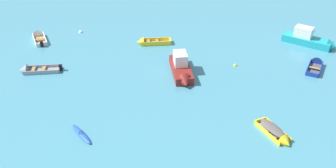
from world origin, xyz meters
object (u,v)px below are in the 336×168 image
rowboat_yellow_far_left (277,134)px  mooring_buoy_far_field (313,31)px  rowboat_white_near_left (39,37)px  motor_launch_turquoise_foreground_center (311,40)px  kayak_blue_far_right (81,134)px  rowboat_yellow_back_row_left (148,42)px  rowboat_grey_cluster_inner (32,70)px  mooring_buoy_midfield (81,32)px  mooring_buoy_outer_edge (235,66)px  rowboat_deep_blue_back_row_center (316,64)px  mooring_buoy_near_foreground (307,27)px  motor_launch_maroon_center (182,69)px

rowboat_yellow_far_left → mooring_buoy_far_field: bearing=59.5°
rowboat_white_near_left → motor_launch_turquoise_foreground_center: 31.63m
kayak_blue_far_right → rowboat_yellow_back_row_left: bearing=70.7°
rowboat_white_near_left → kayak_blue_far_right: (7.23, -18.72, -0.07)m
rowboat_white_near_left → rowboat_yellow_back_row_left: size_ratio=1.01×
rowboat_grey_cluster_inner → mooring_buoy_far_field: bearing=13.4°
mooring_buoy_midfield → mooring_buoy_outer_edge: 19.65m
rowboat_deep_blue_back_row_center → mooring_buoy_midfield: rowboat_deep_blue_back_row_center is taller
rowboat_grey_cluster_inner → rowboat_white_near_left: (-1.14, 8.30, 0.02)m
rowboat_yellow_far_left → rowboat_white_near_left: rowboat_white_near_left is taller
rowboat_white_near_left → mooring_buoy_far_field: rowboat_white_near_left is taller
motor_launch_turquoise_foreground_center → rowboat_deep_blue_back_row_center: bearing=-107.1°
rowboat_white_near_left → rowboat_yellow_back_row_left: (12.83, -2.69, 0.01)m
rowboat_yellow_far_left → mooring_buoy_near_foreground: bearing=61.7°
kayak_blue_far_right → mooring_buoy_far_field: 31.91m
kayak_blue_far_right → rowboat_yellow_back_row_left: 16.97m
mooring_buoy_outer_edge → mooring_buoy_near_foreground: size_ratio=1.22×
rowboat_white_near_left → motor_launch_maroon_center: 18.84m
rowboat_white_near_left → mooring_buoy_midfield: 4.92m
rowboat_white_near_left → motor_launch_turquoise_foreground_center: size_ratio=0.71×
rowboat_yellow_back_row_left → mooring_buoy_midfield: size_ratio=8.23×
rowboat_grey_cluster_inner → motor_launch_maroon_center: motor_launch_maroon_center is taller
mooring_buoy_outer_edge → kayak_blue_far_right: bearing=-145.2°
rowboat_white_near_left → mooring_buoy_far_field: 33.51m
rowboat_yellow_back_row_left → mooring_buoy_midfield: rowboat_yellow_back_row_left is taller
motor_launch_maroon_center → mooring_buoy_midfield: bearing=134.1°
motor_launch_maroon_center → mooring_buoy_far_field: bearing=28.4°
rowboat_yellow_far_left → rowboat_deep_blue_back_row_center: (7.80, 10.66, -0.08)m
rowboat_grey_cluster_inner → mooring_buoy_midfield: (3.59, 9.67, -0.18)m
motor_launch_turquoise_foreground_center → mooring_buoy_near_foreground: size_ratio=18.32×
mooring_buoy_outer_edge → rowboat_yellow_back_row_left: bearing=145.5°
motor_launch_turquoise_foreground_center → mooring_buoy_midfield: bearing=167.6°
motor_launch_maroon_center → mooring_buoy_near_foreground: size_ratio=18.56×
kayak_blue_far_right → motor_launch_turquoise_foreground_center: size_ratio=0.47×
rowboat_deep_blue_back_row_center → mooring_buoy_near_foreground: (3.45, 10.19, -0.19)m
rowboat_deep_blue_back_row_center → mooring_buoy_outer_edge: (-8.17, 0.79, -0.19)m
rowboat_grey_cluster_inner → motor_launch_turquoise_foreground_center: motor_launch_turquoise_foreground_center is taller
rowboat_yellow_far_left → rowboat_yellow_back_row_left: (-9.14, 17.47, -0.05)m
motor_launch_turquoise_foreground_center → mooring_buoy_far_field: (2.20, 3.90, -0.63)m
motor_launch_maroon_center → mooring_buoy_near_foreground: (17.34, 10.81, -0.62)m
motor_launch_turquoise_foreground_center → mooring_buoy_midfield: 27.22m
rowboat_yellow_far_left → rowboat_yellow_back_row_left: size_ratio=0.91×
motor_launch_turquoise_foreground_center → rowboat_yellow_back_row_left: (-18.47, 1.81, -0.42)m
rowboat_yellow_far_left → kayak_blue_far_right: bearing=174.4°
rowboat_grey_cluster_inner → rowboat_white_near_left: bearing=97.8°
rowboat_white_near_left → mooring_buoy_outer_edge: bearing=-22.0°
rowboat_deep_blue_back_row_center → mooring_buoy_midfield: (-25.04, 10.87, -0.19)m
kayak_blue_far_right → mooring_buoy_midfield: bearing=97.1°
kayak_blue_far_right → rowboat_yellow_back_row_left: rowboat_yellow_back_row_left is taller
mooring_buoy_midfield → rowboat_deep_blue_back_row_center: bearing=-23.5°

